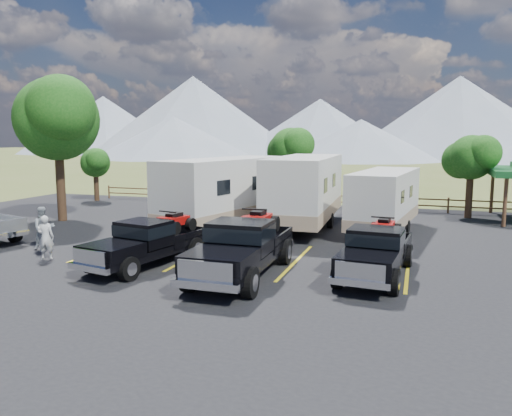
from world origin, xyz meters
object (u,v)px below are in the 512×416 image
(rig_center, at_px, (243,246))
(trailer_right, at_px, (385,201))
(tree_big_nw, at_px, (57,119))
(rig_left, at_px, (149,241))
(person_b, at_px, (44,228))
(rig_right, at_px, (377,250))
(person_a, at_px, (46,237))
(trailer_center, at_px, (305,191))
(trailer_left, at_px, (226,193))

(rig_center, height_order, trailer_right, trailer_right)
(tree_big_nw, distance_m, rig_left, 12.79)
(rig_center, bearing_deg, person_b, 172.20)
(rig_right, height_order, person_a, rig_right)
(trailer_center, bearing_deg, rig_center, -92.12)
(tree_big_nw, relative_size, trailer_left, 0.76)
(rig_center, bearing_deg, trailer_right, 66.47)
(person_b, bearing_deg, rig_right, -52.44)
(rig_left, xyz_separation_m, rig_right, (7.96, 1.08, 0.01))
(rig_center, bearing_deg, rig_right, 17.37)
(rig_center, xyz_separation_m, trailer_center, (0.03, 9.25, 0.88))
(rig_right, height_order, trailer_center, trailer_center)
(trailer_right, height_order, person_a, trailer_right)
(rig_center, height_order, trailer_center, trailer_center)
(trailer_left, height_order, trailer_right, trailer_left)
(trailer_center, bearing_deg, trailer_left, -156.20)
(rig_left, bearing_deg, trailer_right, 61.24)
(rig_right, xyz_separation_m, person_a, (-12.11, -1.55, -0.05))
(person_a, bearing_deg, trailer_right, -164.51)
(trailer_right, bearing_deg, person_a, -133.92)
(rig_center, bearing_deg, trailer_left, 114.87)
(tree_big_nw, relative_size, trailer_center, 0.75)
(rig_left, distance_m, trailer_center, 9.77)
(trailer_right, xyz_separation_m, person_a, (-11.82, -9.44, -0.72))
(tree_big_nw, height_order, rig_left, tree_big_nw)
(rig_right, height_order, person_b, rig_right)
(rig_right, height_order, trailer_right, trailer_right)
(rig_left, height_order, trailer_right, trailer_right)
(trailer_center, distance_m, trailer_right, 3.94)
(person_a, xyz_separation_m, person_b, (-1.27, 1.37, 0.04))
(rig_center, height_order, rig_right, rig_center)
(trailer_right, bearing_deg, tree_big_nw, -166.26)
(tree_big_nw, height_order, rig_center, tree_big_nw)
(rig_right, bearing_deg, rig_center, -157.33)
(rig_right, relative_size, trailer_left, 0.55)
(trailer_left, bearing_deg, person_b, -117.58)
(trailer_center, bearing_deg, person_a, -131.88)
(rig_left, height_order, trailer_left, trailer_left)
(trailer_center, xyz_separation_m, person_a, (-7.90, -9.44, -1.05))
(tree_big_nw, height_order, trailer_left, tree_big_nw)
(person_a, relative_size, person_b, 0.95)
(rig_left, distance_m, person_b, 5.49)
(person_b, bearing_deg, tree_big_nw, 70.83)
(rig_left, height_order, person_a, rig_left)
(trailer_right, relative_size, person_a, 5.14)
(rig_center, distance_m, rig_right, 4.45)
(person_a, height_order, person_b, person_b)
(tree_big_nw, bearing_deg, rig_left, -36.43)
(rig_right, bearing_deg, tree_big_nw, 166.00)
(rig_center, distance_m, trailer_center, 9.29)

